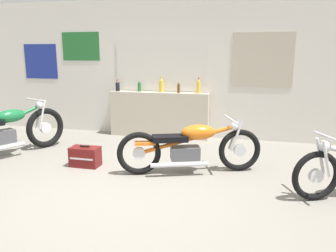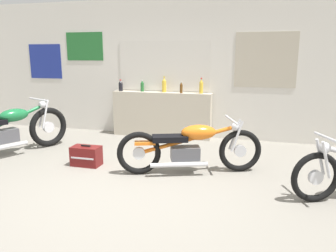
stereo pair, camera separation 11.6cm
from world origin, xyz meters
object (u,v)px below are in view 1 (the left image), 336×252
(bottle_center, at_px, (161,85))
(motorcycle_green, at_px, (5,131))
(bottle_rightmost, at_px, (199,86))
(bottle_right_center, at_px, (179,88))
(bottle_leftmost, at_px, (118,86))
(bottle_left_center, at_px, (139,86))
(hard_case_darkred, at_px, (85,157))
(motorcycle_orange, at_px, (190,146))

(bottle_center, relative_size, motorcycle_green, 0.16)
(motorcycle_green, bearing_deg, bottle_rightmost, 33.21)
(bottle_center, bearing_deg, bottle_right_center, -7.95)
(bottle_leftmost, height_order, bottle_rightmost, bottle_rightmost)
(bottle_left_center, xyz_separation_m, hard_case_darkred, (-0.18, -2.11, -0.89))
(bottle_rightmost, relative_size, motorcycle_orange, 0.15)
(bottle_left_center, xyz_separation_m, bottle_right_center, (0.85, -0.07, -0.00))
(motorcycle_orange, bearing_deg, bottle_center, 115.65)
(motorcycle_orange, height_order, motorcycle_green, motorcycle_green)
(bottle_leftmost, distance_m, hard_case_darkred, 2.27)
(bottle_rightmost, bearing_deg, bottle_left_center, 178.22)
(bottle_left_center, height_order, bottle_rightmost, bottle_rightmost)
(bottle_leftmost, bearing_deg, motorcycle_green, -122.70)
(bottle_rightmost, xyz_separation_m, motorcycle_green, (-2.95, -1.93, -0.64))
(motorcycle_orange, height_order, hard_case_darkred, motorcycle_orange)
(bottle_center, height_order, motorcycle_green, bottle_center)
(bottle_leftmost, height_order, bottle_center, bottle_center)
(bottle_leftmost, bearing_deg, hard_case_darkred, -82.13)
(bottle_left_center, relative_size, motorcycle_orange, 0.12)
(bottle_center, height_order, hard_case_darkred, bottle_center)
(bottle_right_center, height_order, bottle_rightmost, bottle_rightmost)
(hard_case_darkred, bearing_deg, motorcycle_orange, 3.67)
(bottle_rightmost, bearing_deg, motorcycle_green, -146.79)
(bottle_leftmost, xyz_separation_m, motorcycle_green, (-1.24, -1.93, -0.61))
(bottle_right_center, bearing_deg, bottle_rightmost, 4.41)
(motorcycle_green, height_order, hard_case_darkred, motorcycle_green)
(bottle_right_center, bearing_deg, bottle_leftmost, 178.93)
(bottle_center, height_order, motorcycle_orange, bottle_center)
(bottle_leftmost, relative_size, motorcycle_green, 0.12)
(bottle_left_center, xyz_separation_m, bottle_rightmost, (1.25, -0.04, 0.03))
(motorcycle_green, bearing_deg, bottle_right_center, 36.68)
(bottle_center, distance_m, motorcycle_green, 3.00)
(bottle_leftmost, xyz_separation_m, motorcycle_orange, (1.90, -1.96, -0.64))
(hard_case_darkred, bearing_deg, motorcycle_green, 174.74)
(bottle_rightmost, bearing_deg, bottle_right_center, -175.59)
(motorcycle_green, bearing_deg, bottle_left_center, 49.16)
(bottle_leftmost, distance_m, motorcycle_green, 2.37)
(bottle_right_center, distance_m, motorcycle_green, 3.24)
(bottle_right_center, xyz_separation_m, bottle_rightmost, (0.40, 0.03, 0.03))
(hard_case_darkred, bearing_deg, bottle_leftmost, 97.87)
(bottle_leftmost, height_order, motorcycle_orange, bottle_leftmost)
(hard_case_darkred, bearing_deg, bottle_rightmost, 55.41)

